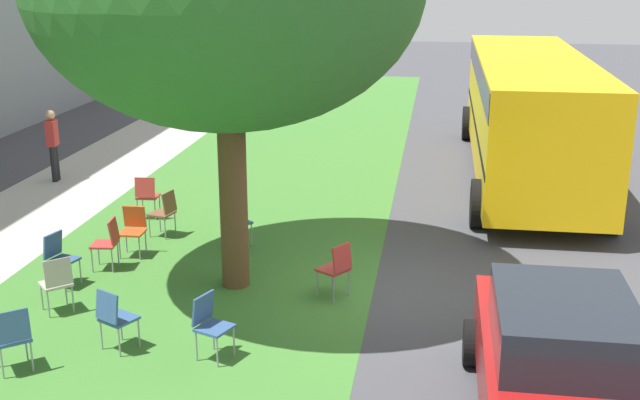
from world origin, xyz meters
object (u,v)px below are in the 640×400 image
chair_7 (133,227)px  chair_3 (114,315)px  school_bus (529,104)px  chair_9 (13,335)px  chair_6 (57,281)px  chair_10 (165,210)px  chair_2 (210,321)px  chair_8 (234,219)px  chair_0 (337,266)px  chair_1 (59,255)px  chair_4 (147,194)px  parked_car (558,364)px  pedestrian_0 (53,142)px  chair_5 (108,240)px

chair_7 → chair_3: bearing=-162.5°
chair_7 → school_bus: size_ratio=0.08×
chair_3 → chair_9: bearing=125.7°
chair_6 → chair_10: bearing=-6.8°
chair_2 → chair_8: size_ratio=1.00×
chair_0 → chair_2: (-2.19, 1.38, 0.00)m
chair_1 → school_bus: 11.36m
chair_0 → chair_2: size_ratio=1.00×
chair_4 → parked_car: parked_car is taller
chair_4 → chair_9: same height
chair_3 → chair_6: bearing=52.4°
chair_6 → pedestrian_0: size_ratio=0.52×
chair_6 → pedestrian_0: pedestrian_0 is taller
chair_6 → chair_7: same height
chair_1 → chair_5: same height
chair_4 → school_bus: size_ratio=0.08×
chair_4 → chair_8: size_ratio=1.00×
chair_2 → chair_4: (5.50, 2.91, 0.00)m
chair_9 → pedestrian_0: size_ratio=0.52×
chair_3 → chair_4: bearing=16.2°
chair_7 → chair_9: size_ratio=1.00×
chair_9 → chair_10: 5.28m
chair_5 → chair_10: size_ratio=1.00×
chair_1 → chair_10: bearing=-18.9°
chair_2 → chair_3: 1.31m
chair_5 → chair_8: (1.41, -1.82, 0.00)m
school_bus → chair_5: bearing=133.8°
chair_5 → parked_car: parked_car is taller
chair_5 → chair_6: (-1.79, 0.04, 0.00)m
chair_2 → parked_car: (-1.11, -4.24, 0.32)m
chair_0 → chair_9: same height
chair_0 → chair_7: same height
chair_2 → chair_6: same height
chair_2 → chair_9: size_ratio=1.00×
chair_2 → parked_car: bearing=-104.6°
chair_3 → parked_car: parked_car is taller
chair_3 → chair_7: same height
chair_5 → chair_8: same height
chair_4 → chair_6: (-4.51, -0.29, 0.00)m
chair_3 → chair_6: 1.65m
chair_7 → chair_1: bearing=156.5°
pedestrian_0 → chair_5: bearing=-145.7°
pedestrian_0 → chair_4: bearing=-127.3°
chair_4 → parked_car: bearing=-132.7°
chair_10 → chair_1: bearing=161.1°
chair_7 → pedestrian_0: pedestrian_0 is taller
chair_8 → pedestrian_0: (3.74, 5.33, 0.41)m
chair_0 → school_bus: school_bus is taller
chair_4 → pedestrian_0: size_ratio=0.52×
chair_0 → chair_3: 3.48m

